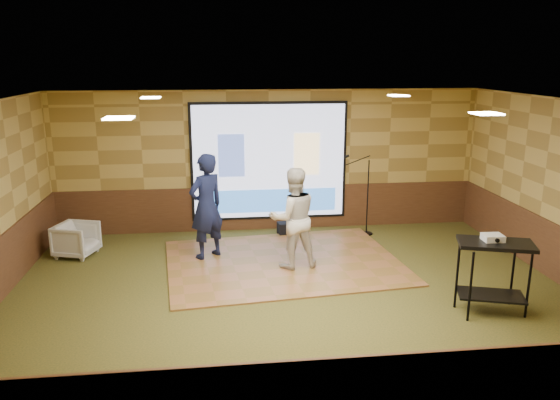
{
  "coord_description": "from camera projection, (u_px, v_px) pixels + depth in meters",
  "views": [
    {
      "loc": [
        -1.11,
        -7.89,
        3.63
      ],
      "look_at": [
        -0.06,
        0.97,
        1.3
      ],
      "focal_mm": 35.0,
      "sensor_mm": 36.0,
      "label": 1
    }
  ],
  "objects": [
    {
      "name": "downlight_sw",
      "position": [
        119.0,
        118.0,
        6.19
      ],
      "size": [
        0.32,
        0.32,
        0.02
      ],
      "primitive_type": "cube",
      "color": "beige",
      "rests_on": "room_shell"
    },
    {
      "name": "banquet_chair",
      "position": [
        76.0,
        240.0,
        10.26
      ],
      "size": [
        0.87,
        0.86,
        0.63
      ],
      "primitive_type": "imported",
      "rotation": [
        0.0,
        0.0,
        1.26
      ],
      "color": "gray",
      "rests_on": "ground"
    },
    {
      "name": "ground",
      "position": [
        291.0,
        295.0,
        8.63
      ],
      "size": [
        9.0,
        9.0,
        0.0
      ],
      "primitive_type": "plane",
      "color": "#2F3C1B",
      "rests_on": "ground"
    },
    {
      "name": "wainscot_back",
      "position": [
        269.0,
        208.0,
        11.85
      ],
      "size": [
        9.0,
        0.04,
        0.95
      ],
      "primitive_type": "cube",
      "color": "#492B18",
      "rests_on": "ground"
    },
    {
      "name": "wainscot_right",
      "position": [
        559.0,
        255.0,
        9.02
      ],
      "size": [
        0.04,
        7.0,
        0.95
      ],
      "primitive_type": "cube",
      "color": "#492B18",
      "rests_on": "ground"
    },
    {
      "name": "downlight_ne",
      "position": [
        399.0,
        96.0,
        9.86
      ],
      "size": [
        0.32,
        0.32,
        0.02
      ],
      "primitive_type": "cube",
      "color": "beige",
      "rests_on": "room_shell"
    },
    {
      "name": "downlight_se",
      "position": [
        486.0,
        114.0,
        6.69
      ],
      "size": [
        0.32,
        0.32,
        0.02
      ],
      "primitive_type": "cube",
      "color": "beige",
      "rests_on": "room_shell"
    },
    {
      "name": "player_right",
      "position": [
        293.0,
        218.0,
        9.51
      ],
      "size": [
        0.96,
        0.79,
        1.79
      ],
      "primitive_type": "imported",
      "rotation": [
        0.0,
        0.0,
        3.28
      ],
      "color": "silver",
      "rests_on": "dance_floor"
    },
    {
      "name": "downlight_nw",
      "position": [
        151.0,
        98.0,
        9.36
      ],
      "size": [
        0.32,
        0.32,
        0.02
      ],
      "primitive_type": "cube",
      "color": "beige",
      "rests_on": "room_shell"
    },
    {
      "name": "projector",
      "position": [
        493.0,
        238.0,
        7.81
      ],
      "size": [
        0.29,
        0.25,
        0.09
      ],
      "primitive_type": "cube",
      "rotation": [
        0.0,
        0.0,
        -0.05
      ],
      "color": "silver",
      "rests_on": "av_table"
    },
    {
      "name": "projector_screen",
      "position": [
        269.0,
        163.0,
        11.56
      ],
      "size": [
        3.32,
        0.06,
        2.52
      ],
      "color": "black",
      "rests_on": "room_shell"
    },
    {
      "name": "room_shell",
      "position": [
        292.0,
        165.0,
        8.1
      ],
      "size": [
        9.04,
        7.04,
        3.02
      ],
      "color": "tan",
      "rests_on": "ground"
    },
    {
      "name": "dance_floor",
      "position": [
        284.0,
        262.0,
        9.97
      ],
      "size": [
        4.47,
        3.58,
        0.03
      ],
      "primitive_type": "cube",
      "rotation": [
        0.0,
        0.0,
        0.1
      ],
      "color": "#9A6238",
      "rests_on": "ground"
    },
    {
      "name": "duffel_bag",
      "position": [
        288.0,
        228.0,
        11.57
      ],
      "size": [
        0.45,
        0.33,
        0.26
      ],
      "primitive_type": "cube",
      "rotation": [
        0.0,
        0.0,
        0.14
      ],
      "color": "black",
      "rests_on": "ground"
    },
    {
      "name": "av_table",
      "position": [
        494.0,
        262.0,
        7.84
      ],
      "size": [
        1.04,
        0.55,
        1.09
      ],
      "rotation": [
        0.0,
        0.0,
        -0.3
      ],
      "color": "black",
      "rests_on": "ground"
    },
    {
      "name": "player_left",
      "position": [
        206.0,
        206.0,
        9.96
      ],
      "size": [
        0.85,
        0.8,
        1.95
      ],
      "primitive_type": "imported",
      "rotation": [
        0.0,
        0.0,
        3.79
      ],
      "color": "#141A3E",
      "rests_on": "dance_floor"
    },
    {
      "name": "mic_stand",
      "position": [
        364.0,
        212.0,
        11.48
      ],
      "size": [
        0.67,
        0.28,
        1.72
      ],
      "rotation": [
        0.0,
        0.0,
        0.34
      ],
      "color": "black",
      "rests_on": "ground"
    }
  ]
}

